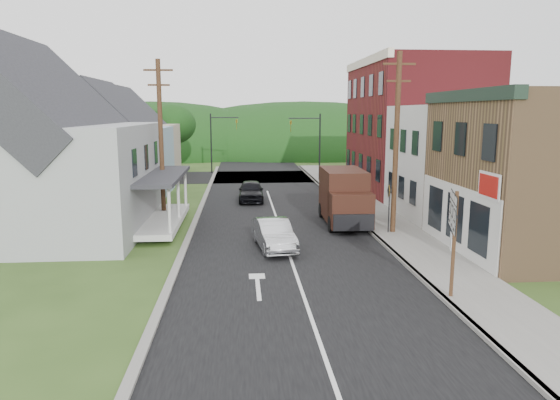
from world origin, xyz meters
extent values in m
plane|color=#2D4719|center=(0.00, 0.00, 0.00)|extent=(120.00, 120.00, 0.00)
cube|color=black|center=(0.00, 10.00, 0.00)|extent=(9.00, 90.00, 0.02)
cube|color=black|center=(0.00, 27.00, 0.00)|extent=(60.00, 9.00, 0.02)
cube|color=slate|center=(5.90, 8.00, 0.07)|extent=(2.80, 55.00, 0.15)
cube|color=slate|center=(4.55, 8.00, 0.07)|extent=(0.20, 55.00, 0.15)
cube|color=slate|center=(-4.65, 8.00, 0.06)|extent=(0.30, 55.00, 0.12)
cube|color=brown|center=(11.30, 0.00, 3.50)|extent=(8.00, 8.00, 7.00)
cube|color=silver|center=(11.30, 7.50, 3.25)|extent=(8.00, 7.00, 6.50)
cube|color=maroon|center=(11.30, 17.00, 5.00)|extent=(8.00, 12.00, 10.00)
cube|color=#939698|center=(-12.00, 6.00, 2.75)|extent=(10.00, 12.00, 5.50)
cube|color=#8BACBE|center=(-11.00, 17.00, 2.50)|extent=(7.00, 8.00, 5.00)
cube|color=#B4A48B|center=(-11.50, 26.00, 2.50)|extent=(7.00, 8.00, 5.00)
cylinder|color=#472D19|center=(5.60, 3.50, 4.50)|extent=(0.26, 0.26, 9.00)
cube|color=#472D19|center=(5.60, 3.50, 8.40)|extent=(1.60, 0.10, 0.10)
cube|color=#472D19|center=(5.60, 3.50, 7.60)|extent=(1.20, 0.10, 0.10)
cylinder|color=#472D19|center=(-6.50, 8.00, 4.50)|extent=(0.26, 0.26, 9.00)
cube|color=#472D19|center=(-6.50, 8.00, 8.40)|extent=(1.60, 0.10, 0.10)
cube|color=#472D19|center=(-6.50, 8.00, 7.60)|extent=(1.20, 0.10, 0.10)
cylinder|color=black|center=(5.00, 23.50, 3.00)|extent=(0.14, 0.14, 6.00)
cylinder|color=black|center=(3.60, 23.50, 5.60)|extent=(2.80, 0.10, 0.10)
imported|color=olive|center=(2.40, 23.50, 4.90)|extent=(0.16, 0.20, 1.00)
cylinder|color=black|center=(-5.00, 30.50, 3.00)|extent=(0.14, 0.14, 6.00)
cylinder|color=black|center=(-3.60, 30.50, 5.60)|extent=(2.80, 0.10, 0.10)
imported|color=olive|center=(-2.40, 30.50, 4.90)|extent=(0.16, 0.20, 1.00)
cylinder|color=#382616|center=(-17.00, 12.00, 1.96)|extent=(0.36, 0.36, 3.92)
ellipsoid|color=black|center=(-17.00, 12.00, 4.90)|extent=(4.80, 4.80, 4.08)
cylinder|color=#382616|center=(-19.00, 20.00, 2.38)|extent=(0.36, 0.36, 4.76)
ellipsoid|color=black|center=(-19.00, 20.00, 5.95)|extent=(5.80, 5.80, 4.93)
cylinder|color=#382616|center=(-9.00, 32.00, 1.96)|extent=(0.36, 0.36, 3.92)
ellipsoid|color=black|center=(-9.00, 32.00, 4.90)|extent=(4.80, 4.80, 4.08)
ellipsoid|color=black|center=(0.00, 55.00, 0.00)|extent=(90.00, 30.00, 16.00)
imported|color=silver|center=(-0.60, 1.24, 0.67)|extent=(1.95, 4.20, 1.33)
imported|color=black|center=(-1.35, 13.67, 0.71)|extent=(1.76, 4.20, 1.42)
cube|color=black|center=(3.62, 6.50, 1.64)|extent=(2.28, 4.20, 2.73)
cube|color=black|center=(3.55, 4.06, 1.17)|extent=(2.20, 1.57, 1.79)
cube|color=black|center=(3.55, 4.24, 1.93)|extent=(2.01, 1.19, 0.05)
cube|color=black|center=(3.52, 3.26, 0.70)|extent=(2.07, 0.20, 0.85)
cylinder|color=black|center=(2.56, 4.18, 0.42)|extent=(0.29, 0.85, 0.85)
cylinder|color=black|center=(4.54, 4.12, 0.42)|extent=(0.29, 0.85, 0.85)
cylinder|color=black|center=(2.67, 7.94, 0.42)|extent=(0.29, 0.85, 0.85)
cylinder|color=black|center=(4.65, 7.88, 0.42)|extent=(0.29, 0.85, 0.85)
cube|color=#472D19|center=(4.80, -5.47, 1.90)|extent=(0.14, 0.14, 3.49)
cube|color=black|center=(4.74, -5.45, 2.99)|extent=(0.66, 1.91, 0.08)
cube|color=silver|center=(4.49, -6.10, 3.44)|extent=(0.19, 0.53, 0.22)
cube|color=silver|center=(4.49, -6.10, 2.99)|extent=(0.21, 0.57, 0.55)
cube|color=silver|center=(4.49, -6.10, 2.54)|extent=(0.19, 0.53, 0.28)
cube|color=silver|center=(4.71, -5.44, 3.44)|extent=(0.19, 0.53, 0.22)
cube|color=silver|center=(4.71, -5.44, 2.99)|extent=(0.21, 0.57, 0.55)
cube|color=silver|center=(4.71, -5.44, 2.54)|extent=(0.19, 0.53, 0.28)
cube|color=silver|center=(4.92, -4.78, 3.44)|extent=(0.19, 0.53, 0.22)
cube|color=silver|center=(4.92, -4.78, 2.99)|extent=(0.21, 0.57, 0.55)
cube|color=silver|center=(4.92, -4.78, 2.54)|extent=(0.19, 0.53, 0.28)
cube|color=silver|center=(4.71, -5.44, 2.00)|extent=(0.16, 0.43, 0.55)
cylinder|color=black|center=(5.34, 3.40, 1.30)|extent=(0.06, 0.06, 2.29)
cube|color=black|center=(5.27, 3.40, 2.25)|extent=(0.10, 0.67, 0.68)
cube|color=#E4A30C|center=(5.29, 3.40, 2.25)|extent=(0.10, 0.61, 0.61)
camera|label=1|loc=(-2.06, -20.61, 6.12)|focal=32.00mm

